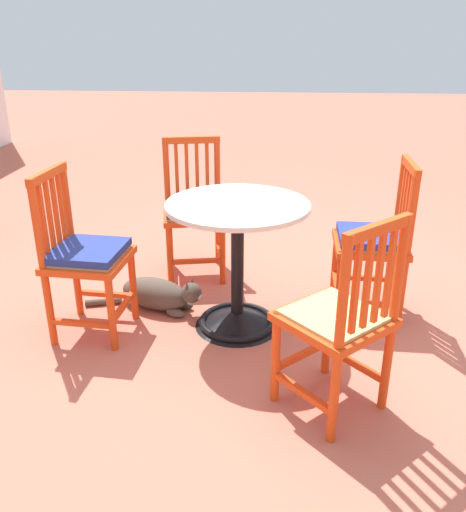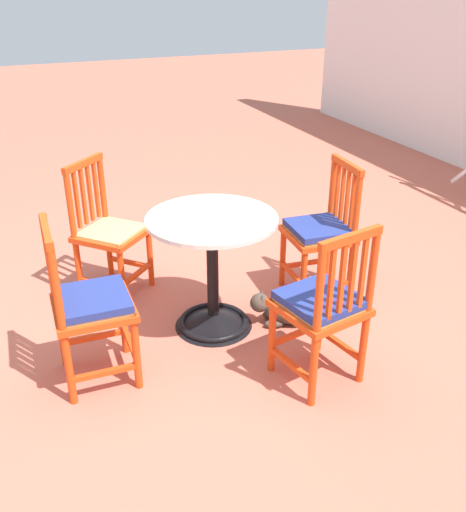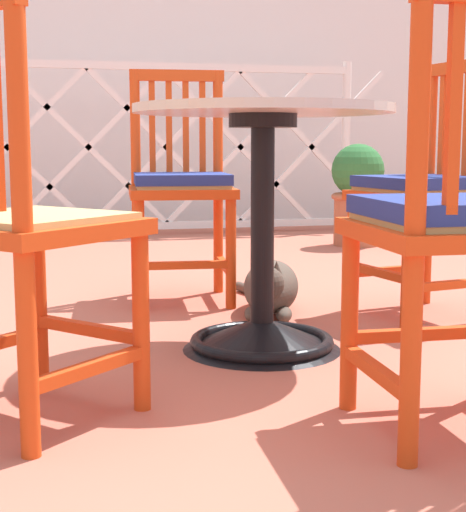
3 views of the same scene
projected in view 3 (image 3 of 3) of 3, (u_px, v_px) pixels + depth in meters
ground_plane at (303, 365)px, 2.22m from camera, size 24.00×24.00×0.00m
building_wall_backdrop at (137, 38)px, 5.87m from camera, size 10.00×0.20×2.80m
lattice_fence_panel at (166, 147)px, 5.35m from camera, size 3.16×0.06×1.19m
cafe_table at (262, 256)px, 2.35m from camera, size 0.76×0.76×0.73m
orange_chair_by_planter at (461, 226)px, 1.64m from camera, size 0.41×0.41×0.91m
orange_chair_facing_out at (425, 192)px, 2.80m from camera, size 0.47×0.47×0.91m
orange_chair_at_corner at (181, 188)px, 3.07m from camera, size 0.43×0.43×0.91m
orange_chair_tucked_in at (20, 229)px, 1.71m from camera, size 0.57×0.57×0.91m
tabby_cat at (270, 288)px, 2.86m from camera, size 0.33×0.74×0.23m
terracotta_planter at (357, 192)px, 4.79m from camera, size 0.32×0.32×0.62m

